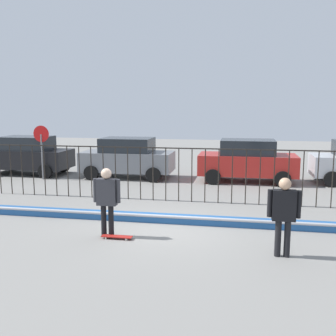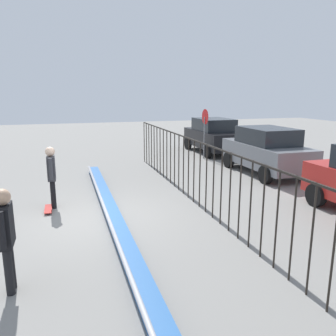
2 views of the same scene
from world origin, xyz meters
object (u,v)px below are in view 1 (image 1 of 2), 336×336
object	(u,v)px
parked_car_black	(27,155)
parked_car_gray	(128,157)
skateboard	(117,237)
skateboarder	(107,196)
camera_operator	(284,210)
stop_sign	(42,145)
parked_car_red	(247,160)

from	to	relation	value
parked_car_black	parked_car_gray	distance (m)	5.22
skateboard	skateboarder	bearing A→B (deg)	139.92
skateboard	parked_car_gray	world-z (taller)	parked_car_gray
skateboarder	skateboard	size ratio (longest dim) A/B	2.24
camera_operator	parked_car_gray	bearing A→B (deg)	-54.06
skateboard	camera_operator	distance (m)	4.17
parked_car_black	parked_car_gray	bearing A→B (deg)	2.75
skateboarder	camera_operator	world-z (taller)	camera_operator
skateboard	parked_car_black	bearing A→B (deg)	117.89
parked_car_gray	stop_sign	bearing A→B (deg)	-159.19
skateboard	stop_sign	world-z (taller)	stop_sign
parked_car_gray	parked_car_black	bearing A→B (deg)	-176.33
skateboard	camera_operator	xyz separation A→B (m)	(4.02, -0.45, 1.02)
parked_car_black	stop_sign	size ratio (longest dim) A/B	1.72
parked_car_black	stop_sign	bearing A→B (deg)	-35.80
parked_car_gray	skateboard	bearing A→B (deg)	-71.66
parked_car_gray	parked_car_red	world-z (taller)	same
skateboard	stop_sign	bearing A→B (deg)	115.88
camera_operator	parked_car_black	distance (m)	14.54
parked_car_red	skateboard	bearing A→B (deg)	-110.10
skateboarder	parked_car_gray	world-z (taller)	parked_car_gray
camera_operator	parked_car_red	xyz separation A→B (m)	(-0.65, 8.93, -0.11)
parked_car_gray	stop_sign	xyz separation A→B (m)	(-3.76, -1.15, 0.64)
skateboard	stop_sign	size ratio (longest dim) A/B	0.32
skateboard	parked_car_red	distance (m)	9.17
parked_car_red	parked_car_gray	bearing A→B (deg)	-178.62
skateboarder	stop_sign	distance (m)	9.18
skateboarder	stop_sign	xyz separation A→B (m)	(-5.68, 7.19, 0.54)
parked_car_black	skateboard	bearing A→B (deg)	-46.03
stop_sign	skateboarder	bearing A→B (deg)	-51.71
skateboard	parked_car_black	xyz separation A→B (m)	(-7.43, 8.51, 0.91)
parked_car_black	stop_sign	world-z (taller)	stop_sign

